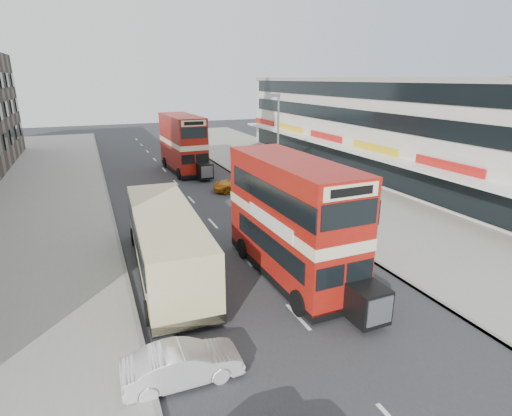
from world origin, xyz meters
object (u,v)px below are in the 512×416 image
pedestrian_far (243,161)px  car_left_front (182,364)px  car_right_a (271,199)px  pedestrian_near (326,197)px  cyclist (235,178)px  car_right_b (240,184)px  coach (166,240)px  street_lamp (277,138)px  bus_second (183,143)px  bus_main (292,219)px

pedestrian_far → car_left_front: bearing=-135.7°
car_right_a → pedestrian_near: (3.28, -2.45, 0.44)m
pedestrian_far → cyclist: 7.05m
pedestrian_far → cyclist: (-3.10, -6.33, -0.19)m
car_right_a → car_right_b: (-0.52, 5.26, -0.01)m
coach → pedestrian_far: (11.85, 21.00, -0.82)m
street_lamp → bus_second: street_lamp is taller
pedestrian_far → coach: bearing=-141.1°
bus_main → pedestrian_near: bearing=-132.3°
car_left_front → cyclist: size_ratio=1.72×
car_left_front → pedestrian_far: bearing=-23.5°
coach → bus_second: bearing=77.7°
pedestrian_far → cyclist: cyclist is taller
bus_main → cyclist: (3.28, 17.28, -2.20)m
bus_second → cyclist: bus_second is taller
bus_main → street_lamp: bearing=-113.5°
street_lamp → car_right_a: 4.95m
car_right_a → pedestrian_far: bearing=164.8°
bus_main → car_left_front: bearing=37.3°
bus_main → coach: size_ratio=0.90×
bus_second → pedestrian_near: (6.47, -17.05, -1.82)m
cyclist → street_lamp: bearing=-67.4°
car_left_front → pedestrian_near: bearing=-45.0°
street_lamp → cyclist: (-1.87, 4.64, -4.05)m
bus_second → car_right_a: 15.12m
bus_second → car_left_front: bus_second is taller
car_right_b → coach: bearing=-27.1°
car_left_front → pedestrian_near: size_ratio=2.02×
bus_main → bus_second: size_ratio=1.01×
coach → pedestrian_far: 24.13m
bus_main → pedestrian_far: bearing=-106.4°
pedestrian_near → street_lamp: bearing=-111.2°
street_lamp → cyclist: street_lamp is taller
pedestrian_far → street_lamp: bearing=-118.0°
car_left_front → pedestrian_near: 18.76m
bus_second → car_right_a: bearing=100.0°
bus_second → coach: bearing=72.8°
coach → car_right_b: 15.66m
street_lamp → cyclist: size_ratio=3.68×
car_right_a → car_left_front: bearing=-36.5°
car_left_front → car_right_a: bearing=-32.5°
bus_second → coach: bus_second is taller
cyclist → car_right_b: bearing=-95.3°
street_lamp → car_left_front: 21.68m
coach → car_left_front: coach is taller
bus_main → bus_second: bus_main is taller
bus_second → cyclist: 8.50m
coach → cyclist: 17.12m
car_left_front → car_right_a: car_right_a is taller
bus_main → car_left_front: 8.61m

